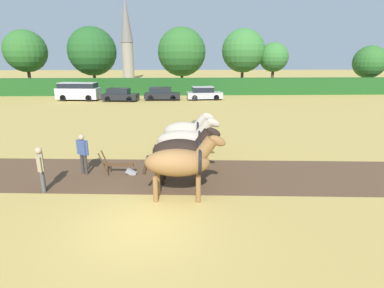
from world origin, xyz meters
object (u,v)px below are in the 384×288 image
tree_center_right (243,51)px  plow (121,168)px  tree_center_left (92,51)px  parked_van (78,91)px  draft_horse_lead_left (180,162)px  tree_center (182,52)px  farmer_beside_team (195,132)px  tree_far_right (370,62)px  parked_car_left (120,95)px  church_spire (127,36)px  farmer_onlooker_left (41,166)px  tree_right (274,57)px  draft_horse_trail_right (186,132)px  farmer_at_plow (83,151)px  draft_horse_trail_left (185,141)px  tree_left (26,51)px  parked_car_center (204,93)px  draft_horse_lead_right (183,151)px  parked_car_center_left (162,94)px

tree_center_right → plow: 37.78m
tree_center_left → parked_van: size_ratio=1.84×
tree_center_right → draft_horse_lead_left: size_ratio=3.09×
draft_horse_lead_left → tree_center: bearing=93.2°
farmer_beside_team → tree_center_left: bearing=137.2°
tree_far_right → parked_car_left: bearing=-163.5°
church_spire → farmer_onlooker_left: 61.99m
tree_right → draft_horse_trail_right: bearing=-113.2°
tree_center_left → parked_car_left: 13.91m
tree_right → farmer_at_plow: (-18.45, -34.65, -3.90)m
tree_center_right → tree_right: 4.77m
parked_car_left → draft_horse_lead_left: bearing=-68.6°
tree_center_right → draft_horse_trail_left: size_ratio=3.14×
tree_left → farmer_onlooker_left: tree_left is taller
farmer_onlooker_left → parked_car_center: bearing=51.3°
church_spire → draft_horse_lead_right: size_ratio=6.41×
tree_right → church_spire: church_spire is taller
tree_center → tree_right: (14.04, -0.90, -0.78)m
plow → parked_car_left: 23.51m
tree_right → farmer_onlooker_left: tree_right is taller
tree_left → draft_horse_lead_left: size_ratio=2.95×
tree_right → parked_van: tree_right is taller
draft_horse_trail_right → parked_car_center_left: draft_horse_trail_right is taller
tree_left → tree_center_right: bearing=3.5°
tree_left → tree_far_right: (50.71, 0.23, -1.52)m
plow → parked_car_center_left: (0.32, 23.83, 0.41)m
tree_right → parked_car_left: tree_right is taller
draft_horse_lead_right → parked_van: (-12.13, 24.76, -0.25)m
farmer_beside_team → plow: bearing=-108.0°
parked_car_center → parked_van: bearing=175.2°
tree_left → parked_car_left: tree_left is taller
parked_car_left → tree_center: bearing=65.9°
draft_horse_trail_right → parked_van: size_ratio=0.52×
farmer_onlooker_left → tree_left: bearing=94.5°
tree_center → parked_car_center: size_ratio=2.18×
parked_car_center_left → tree_center_left: bearing=136.4°
farmer_at_plow → tree_center_right: bearing=14.4°
draft_horse_lead_right → plow: 2.97m
tree_center_left → plow: 36.54m
draft_horse_trail_right → farmer_at_plow: bearing=-153.2°
tree_center_right → parked_car_center: tree_center_right is taller
tree_far_right → draft_horse_trail_right: size_ratio=2.53×
draft_horse_trail_right → farmer_beside_team: (0.52, 1.79, -0.48)m
draft_horse_trail_left → parked_car_center_left: draft_horse_trail_left is taller
draft_horse_lead_right → draft_horse_trail_left: 1.48m
draft_horse_lead_right → parked_car_center: bearing=87.3°
plow → tree_center: bearing=89.1°
plow → tree_center_right: bearing=74.6°
parked_car_center_left → draft_horse_trail_right: bearing=-82.2°
tree_center_right → draft_horse_trail_left: (-9.44, -34.75, -4.57)m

